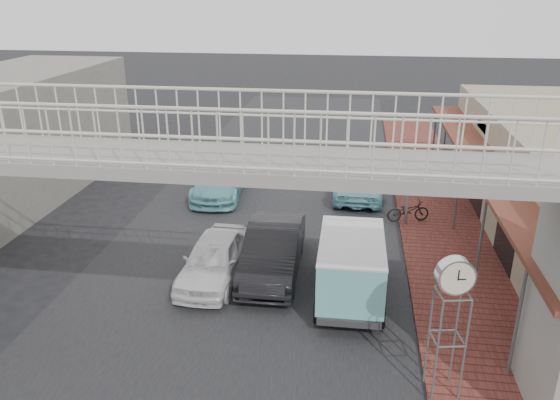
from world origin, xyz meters
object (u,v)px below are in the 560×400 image
(street_clock, at_px, (454,282))
(arrow_sign, at_px, (430,166))
(angkot_curb, at_px, (359,183))
(motorcycle_near, at_px, (408,211))
(motorcycle_far, at_px, (398,159))
(white_hatchback, at_px, (214,258))
(angkot_far, at_px, (221,178))
(dark_sedan, at_px, (273,250))
(angkot_van, at_px, (351,260))

(street_clock, distance_m, arrow_sign, 9.02)
(angkot_curb, height_order, motorcycle_near, angkot_curb)
(motorcycle_far, bearing_deg, white_hatchback, 150.08)
(angkot_curb, xyz_separation_m, angkot_far, (-5.81, -0.49, 0.11))
(motorcycle_near, distance_m, street_clock, 9.53)
(motorcycle_far, distance_m, street_clock, 15.76)
(angkot_curb, xyz_separation_m, arrow_sign, (2.43, -2.87, 1.78))
(dark_sedan, distance_m, angkot_curb, 7.45)
(angkot_curb, relative_size, motorcycle_far, 2.65)
(dark_sedan, relative_size, motorcycle_near, 2.92)
(white_hatchback, bearing_deg, dark_sedan, 22.60)
(angkot_van, bearing_deg, angkot_far, 125.58)
(motorcycle_near, bearing_deg, street_clock, 165.14)
(white_hatchback, height_order, arrow_sign, arrow_sign)
(white_hatchback, distance_m, street_clock, 7.71)
(dark_sedan, height_order, arrow_sign, arrow_sign)
(white_hatchback, distance_m, motorcycle_far, 12.90)
(angkot_van, distance_m, motorcycle_far, 12.15)
(motorcycle_far, xyz_separation_m, arrow_sign, (0.59, -6.61, 1.79))
(angkot_curb, bearing_deg, motorcycle_far, -114.84)
(dark_sedan, relative_size, street_clock, 1.44)
(motorcycle_far, relative_size, street_clock, 0.49)
(dark_sedan, bearing_deg, white_hatchback, -160.35)
(angkot_van, height_order, motorcycle_near, angkot_van)
(dark_sedan, distance_m, street_clock, 6.86)
(dark_sedan, relative_size, arrow_sign, 1.65)
(dark_sedan, bearing_deg, street_clock, -48.80)
(arrow_sign, bearing_deg, motorcycle_far, 93.25)
(street_clock, xyz_separation_m, arrow_sign, (0.59, 8.99, -0.39))
(white_hatchback, xyz_separation_m, motorcycle_far, (6.10, 11.37, -0.10))
(arrow_sign, bearing_deg, angkot_van, -117.95)
(dark_sedan, relative_size, angkot_van, 1.17)
(angkot_van, relative_size, motorcycle_near, 2.49)
(motorcycle_near, height_order, street_clock, street_clock)
(angkot_van, distance_m, motorcycle_near, 6.02)
(dark_sedan, xyz_separation_m, angkot_curb, (2.56, 7.00, -0.18))
(white_hatchback, distance_m, arrow_sign, 8.38)
(angkot_far, bearing_deg, arrow_sign, -19.52)
(white_hatchback, distance_m, angkot_far, 7.31)
(angkot_curb, bearing_deg, angkot_far, 6.15)
(motorcycle_far, bearing_deg, angkot_far, 117.18)
(angkot_van, relative_size, street_clock, 1.23)
(angkot_curb, distance_m, angkot_far, 5.83)
(dark_sedan, height_order, motorcycle_near, dark_sedan)
(motorcycle_far, bearing_deg, angkot_van, 168.62)
(angkot_far, height_order, angkot_van, angkot_van)
(white_hatchback, bearing_deg, angkot_curb, 62.87)
(angkot_curb, height_order, street_clock, street_clock)
(dark_sedan, xyz_separation_m, angkot_far, (-3.25, 6.51, -0.07))
(white_hatchback, bearing_deg, angkot_van, -6.30)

